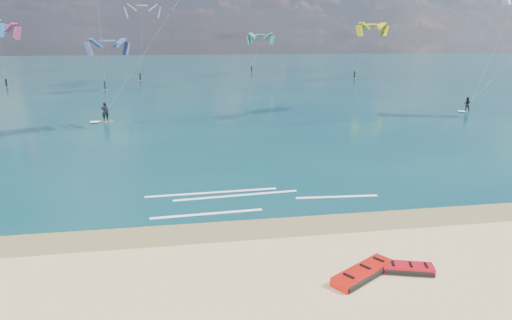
{
  "coord_description": "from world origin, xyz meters",
  "views": [
    {
      "loc": [
        -2.78,
        -15.82,
        8.39
      ],
      "look_at": [
        1.23,
        8.0,
        1.82
      ],
      "focal_mm": 32.0,
      "sensor_mm": 36.0,
      "label": 1
    }
  ],
  "objects_px": {
    "packed_kite_left": "(363,277)",
    "kitesurfer_far": "(506,43)",
    "packed_kite_mid": "(408,272)",
    "kitesurfer_main": "(121,39)"
  },
  "relations": [
    {
      "from": "packed_kite_mid",
      "to": "kitesurfer_main",
      "type": "relative_size",
      "value": 0.12
    },
    {
      "from": "kitesurfer_main",
      "to": "packed_kite_mid",
      "type": "bearing_deg",
      "value": -67.67
    },
    {
      "from": "packed_kite_mid",
      "to": "kitesurfer_far",
      "type": "height_order",
      "value": "kitesurfer_far"
    },
    {
      "from": "packed_kite_mid",
      "to": "kitesurfer_far",
      "type": "relative_size",
      "value": 0.13
    },
    {
      "from": "packed_kite_mid",
      "to": "kitesurfer_main",
      "type": "distance_m",
      "value": 33.26
    },
    {
      "from": "packed_kite_left",
      "to": "packed_kite_mid",
      "type": "height_order",
      "value": "packed_kite_left"
    },
    {
      "from": "packed_kite_left",
      "to": "kitesurfer_main",
      "type": "relative_size",
      "value": 0.19
    },
    {
      "from": "packed_kite_left",
      "to": "kitesurfer_far",
      "type": "relative_size",
      "value": 0.2
    },
    {
      "from": "packed_kite_left",
      "to": "kitesurfer_far",
      "type": "xyz_separation_m",
      "value": [
        28.26,
        30.97,
        7.75
      ]
    },
    {
      "from": "kitesurfer_far",
      "to": "kitesurfer_main",
      "type": "bearing_deg",
      "value": -168.42
    }
  ]
}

